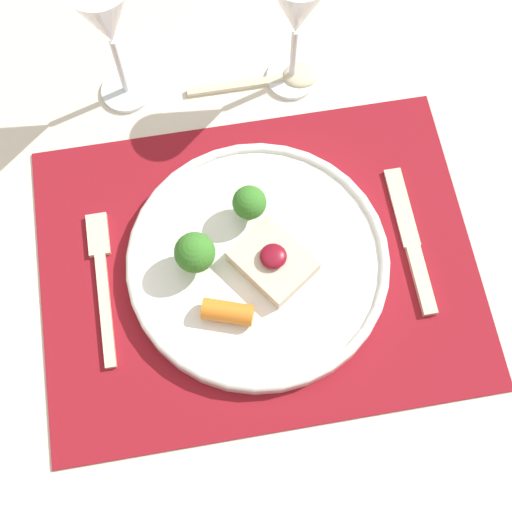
% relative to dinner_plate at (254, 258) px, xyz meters
% --- Properties ---
extents(ground_plane, '(8.00, 8.00, 0.00)m').
position_rel_dinner_plate_xyz_m(ground_plane, '(0.00, -0.00, -0.78)').
color(ground_plane, brown).
extents(dining_table, '(1.55, 1.25, 0.76)m').
position_rel_dinner_plate_xyz_m(dining_table, '(0.00, -0.00, -0.09)').
color(dining_table, beige).
rests_on(dining_table, ground_plane).
extents(placemat, '(0.49, 0.37, 0.00)m').
position_rel_dinner_plate_xyz_m(placemat, '(0.00, -0.00, -0.02)').
color(placemat, maroon).
rests_on(placemat, dining_table).
extents(dinner_plate, '(0.29, 0.29, 0.07)m').
position_rel_dinner_plate_xyz_m(dinner_plate, '(0.00, 0.00, 0.00)').
color(dinner_plate, white).
rests_on(dinner_plate, placemat).
extents(fork, '(0.02, 0.18, 0.01)m').
position_rel_dinner_plate_xyz_m(fork, '(-0.17, 0.01, -0.01)').
color(fork, beige).
rests_on(fork, placemat).
extents(knife, '(0.02, 0.18, 0.01)m').
position_rel_dinner_plate_xyz_m(knife, '(0.18, -0.02, -0.01)').
color(knife, beige).
rests_on(knife, placemat).
extents(spoon, '(0.17, 0.04, 0.01)m').
position_rel_dinner_plate_xyz_m(spoon, '(0.08, 0.24, -0.01)').
color(spoon, beige).
rests_on(spoon, dining_table).
extents(wine_glass_near, '(0.07, 0.07, 0.18)m').
position_rel_dinner_plate_xyz_m(wine_glass_near, '(0.09, 0.24, 0.11)').
color(wine_glass_near, white).
rests_on(wine_glass_near, dining_table).
extents(wine_glass_far, '(0.07, 0.07, 0.19)m').
position_rel_dinner_plate_xyz_m(wine_glass_far, '(-0.12, 0.25, 0.12)').
color(wine_glass_far, white).
rests_on(wine_glass_far, dining_table).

